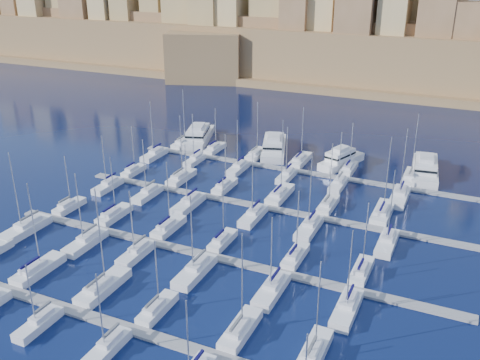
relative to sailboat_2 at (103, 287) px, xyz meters
The scene contains 53 objects.
ground 29.97m from the sailboat_2, 68.41° to the left, with size 600.00×600.00×0.00m, color black.
pontoon_near 12.63m from the sailboat_2, 29.11° to the right, with size 84.00×2.00×0.40m, color slate.
pontoon_mid_near 19.32m from the sailboat_2, 55.20° to the left, with size 84.00×2.00×0.40m, color slate.
pontoon_mid_far 39.44m from the sailboat_2, 73.77° to the left, with size 84.00×2.00×0.40m, color slate.
pontoon_far 60.87m from the sailboat_2, 79.57° to the left, with size 84.00×2.00×0.40m, color slate.
sailboat_1 12.76m from the sailboat_2, behind, with size 2.97×9.90×16.04m.
sailboat_2 is the anchor object (origin of this frame).
sailboat_3 10.66m from the sailboat_2, ahead, with size 2.42×8.06×11.94m.
sailboat_4 23.50m from the sailboat_2, ahead, with size 2.81×9.37×15.60m.
sailboat_5 33.96m from the sailboat_2, ahead, with size 2.73×9.11×14.17m.
sailboat_8 11.17m from the sailboat_2, 102.97° to the right, with size 2.31×7.70×10.69m.
sailboat_9 14.39m from the sailboat_2, 49.95° to the right, with size 2.39×7.96×12.49m.
sailboat_12 32.09m from the sailboat_2, 139.90° to the left, with size 2.35×7.83×11.76m.
sailboat_13 25.37m from the sailboat_2, 123.06° to the left, with size 2.71×9.03×12.98m.
sailboat_14 21.26m from the sailboat_2, 93.46° to the left, with size 2.68×8.94×13.96m.
sailboat_15 23.15m from the sailboat_2, 63.64° to the left, with size 2.39×7.97×12.85m.
sailboat_16 31.83m from the sailboat_2, 41.18° to the left, with size 2.52×8.40×12.92m.
sailboat_17 41.03m from the sailboat_2, 30.84° to the left, with size 2.57×8.56×12.97m.
sailboat_18 26.99m from the sailboat_2, 159.57° to the left, with size 3.34×11.14×16.45m.
sailboat_19 15.50m from the sailboat_2, 138.85° to the left, with size 2.87×9.57×14.42m.
sailboat_20 10.75m from the sailboat_2, 96.53° to the left, with size 2.57×8.58×12.90m.
sailboat_21 14.58m from the sailboat_2, 42.60° to the left, with size 3.07×10.23×14.76m.
sailboat_22 25.99m from the sailboat_2, 22.87° to the left, with size 2.93×9.77×13.65m.
sailboat_23 36.98m from the sailboat_2, 15.94° to the left, with size 2.89×9.65×14.05m.
sailboat_24 48.88m from the sailboat_2, 119.48° to the left, with size 2.27×7.58×11.98m.
sailboat_25 45.08m from the sailboat_2, 104.87° to the left, with size 2.90×9.65×15.72m.
sailboat_26 43.06m from the sailboat_2, 90.20° to the left, with size 2.59×8.62×12.91m.
sailboat_27 45.71m from the sailboat_2, 74.03° to the left, with size 3.12×10.41×17.39m.
sailboat_28 49.13m from the sailboat_2, 61.59° to the left, with size 2.68×8.93×14.08m.
sailboat_29 55.91m from the sailboat_2, 52.16° to the left, with size 3.25×10.84×16.61m.
sailboat_30 40.52m from the sailboat_2, 126.24° to the left, with size 2.57×8.58×12.83m.
sailboat_31 35.27m from the sailboat_2, 112.38° to the left, with size 2.62×8.72×13.44m.
sailboat_32 32.07m from the sailboat_2, 95.24° to the left, with size 3.03×10.09×14.09m.
sailboat_33 34.25m from the sailboat_2, 70.61° to the left, with size 2.80×9.33×14.23m.
sailboat_34 39.41m from the sailboat_2, 54.41° to the left, with size 2.96×9.87×15.39m.
sailboat_35 49.26m from the sailboat_2, 40.75° to the left, with size 2.90×9.66×15.17m.
sailboat_36 69.61m from the sailboat_2, 109.78° to the left, with size 2.85×9.52×15.84m.
sailboat_37 66.48m from the sailboat_2, 101.94° to the left, with size 2.57×8.57×11.89m.
sailboat_38 65.36m from the sailboat_2, 91.68° to the left, with size 2.75×9.18×14.72m.
sailboat_39 66.59m from the sailboat_2, 81.49° to the left, with size 3.07×10.24×14.56m.
sailboat_40 68.89m from the sailboat_2, 71.09° to the left, with size 2.65×8.84×12.34m.
sailboat_41 75.29m from the sailboat_2, 60.90° to the left, with size 3.03×10.09×16.01m.
sailboat_42 60.09m from the sailboat_2, 115.34° to the left, with size 2.80×9.33×15.12m.
sailboat_43 56.84m from the sailboat_2, 104.56° to the left, with size 2.37×7.90×13.08m.
sailboat_44 54.53m from the sailboat_2, 92.14° to the left, with size 2.69×8.97×13.19m.
sailboat_45 55.67m from the sailboat_2, 79.40° to the left, with size 2.55×8.50×13.03m.
sailboat_46 59.10m from the sailboat_2, 67.54° to the left, with size 2.61×8.71×13.40m.
sailboat_47 64.63m from the sailboat_2, 55.98° to the left, with size 3.25×10.84×16.26m.
motor_yacht_a 73.83m from the sailboat_2, 107.08° to the left, with size 11.14×19.97×5.25m.
motor_yacht_b 70.77m from the sailboat_2, 89.34° to the left, with size 11.69×20.37×5.25m.
motor_yacht_c 71.03m from the sailboat_2, 74.06° to the left, with size 8.77×15.02×5.25m.
motor_yacht_d 80.68m from the sailboat_2, 60.92° to the left, with size 7.81×19.55×5.25m.
fortified_city 183.97m from the sailboat_2, 86.61° to the left, with size 460.00×108.95×59.52m.
Camera 1 is at (37.00, -82.44, 47.47)m, focal length 40.00 mm.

